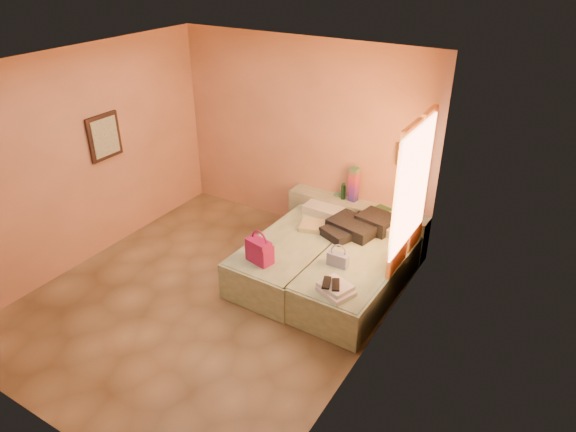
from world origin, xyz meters
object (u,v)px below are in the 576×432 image
at_px(headboard_ledge, 355,223).
at_px(flower_vase, 411,208).
at_px(blue_handbag, 338,260).
at_px(bed_left, 296,255).
at_px(towel_stack, 336,289).
at_px(water_bottle, 343,191).
at_px(green_book, 383,209).
at_px(magenta_handbag, 260,251).
at_px(bed_right, 358,275).

height_order(headboard_ledge, flower_vase, flower_vase).
height_order(headboard_ledge, blue_handbag, blue_handbag).
xyz_separation_m(headboard_ledge, bed_left, (-0.38, -1.05, -0.08)).
bearing_deg(headboard_ledge, towel_stack, -71.98).
xyz_separation_m(water_bottle, green_book, (0.61, -0.03, -0.10)).
bearing_deg(flower_vase, green_book, -175.99).
relative_size(water_bottle, magenta_handbag, 0.73).
relative_size(bed_left, bed_right, 1.00).
height_order(bed_right, magenta_handbag, magenta_handbag).
xyz_separation_m(bed_left, flower_vase, (1.14, 1.08, 0.52)).
relative_size(green_book, magenta_handbag, 0.61).
bearing_deg(green_book, bed_right, -63.39).
height_order(water_bottle, green_book, water_bottle).
height_order(water_bottle, towel_stack, water_bottle).
relative_size(headboard_ledge, green_book, 10.39).
relative_size(water_bottle, towel_stack, 0.67).
bearing_deg(magenta_handbag, green_book, 76.22).
xyz_separation_m(headboard_ledge, towel_stack, (0.59, -1.82, 0.23)).
distance_m(green_book, towel_stack, 1.84).
bearing_deg(headboard_ledge, green_book, -0.40).
relative_size(green_book, flower_vase, 0.80).
relative_size(bed_left, water_bottle, 8.58).
distance_m(bed_left, water_bottle, 1.20).
bearing_deg(green_book, bed_left, -107.00).
distance_m(headboard_ledge, flower_vase, 0.89).
relative_size(water_bottle, flower_vase, 0.95).
bearing_deg(green_book, blue_handbag, -71.90).
distance_m(headboard_ledge, blue_handbag, 1.40).
height_order(flower_vase, blue_handbag, flower_vase).
height_order(green_book, flower_vase, flower_vase).
distance_m(bed_right, towel_stack, 0.83).
bearing_deg(bed_right, towel_stack, -83.78).
xyz_separation_m(bed_left, magenta_handbag, (-0.10, -0.68, 0.40)).
height_order(flower_vase, magenta_handbag, flower_vase).
bearing_deg(towel_stack, water_bottle, 114.04).
relative_size(bed_left, flower_vase, 8.12).
bearing_deg(water_bottle, green_book, -2.54).
height_order(water_bottle, magenta_handbag, water_bottle).
distance_m(magenta_handbag, towel_stack, 1.07).
relative_size(headboard_ledge, flower_vase, 8.32).
bearing_deg(bed_right, flower_vase, 78.57).
relative_size(bed_left, towel_stack, 5.71).
bearing_deg(towel_stack, bed_left, 141.44).
xyz_separation_m(bed_left, towel_stack, (0.97, -0.77, 0.30)).
distance_m(bed_left, flower_vase, 1.65).
bearing_deg(water_bottle, bed_left, -97.62).
xyz_separation_m(bed_left, green_book, (0.76, 1.05, 0.42)).
bearing_deg(bed_left, towel_stack, -37.35).
bearing_deg(towel_stack, bed_right, 95.01).
bearing_deg(green_book, headboard_ledge, -161.61).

